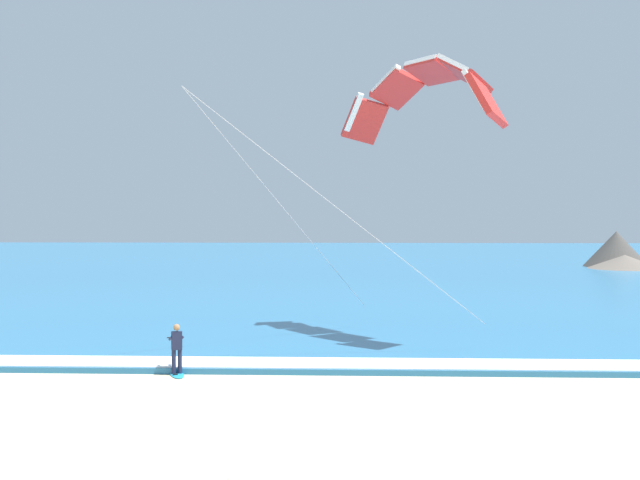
{
  "coord_description": "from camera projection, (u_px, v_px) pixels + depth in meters",
  "views": [
    {
      "loc": [
        5.03,
        -10.58,
        5.22
      ],
      "look_at": [
        3.94,
        17.51,
        4.35
      ],
      "focal_mm": 41.42,
      "sensor_mm": 36.0,
      "label": 1
    }
  ],
  "objects": [
    {
      "name": "kitesurfer",
      "position": [
        177.0,
        346.0,
        24.36
      ],
      "size": [
        0.64,
        0.63,
        1.69
      ],
      "color": "#191E38",
      "rests_on": "ground"
    },
    {
      "name": "kite_primary",
      "position": [
        425.0,
        91.0,
        30.54
      ],
      "size": [
        11.55,
        9.97,
        10.58
      ],
      "color": "red"
    },
    {
      "name": "surfboard",
      "position": [
        177.0,
        374.0,
        24.37
      ],
      "size": [
        0.9,
        1.47,
        0.09
      ],
      "color": "#239EC6",
      "rests_on": "ground"
    },
    {
      "name": "headland_right",
      "position": [
        619.0,
        254.0,
        73.79
      ],
      "size": [
        8.01,
        10.32,
        3.79
      ],
      "color": "#665B51",
      "rests_on": "ground"
    },
    {
      "name": "surf_foam",
      "position": [
        203.0,
        362.0,
        25.4
      ],
      "size": [
        200.0,
        1.83,
        0.04
      ],
      "primitive_type": "cube",
      "color": "white",
      "rests_on": "sea"
    },
    {
      "name": "sea",
      "position": [
        305.0,
        262.0,
        84.33
      ],
      "size": [
        200.0,
        120.0,
        0.2
      ],
      "primitive_type": "cube",
      "color": "teal",
      "rests_on": "ground"
    }
  ]
}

